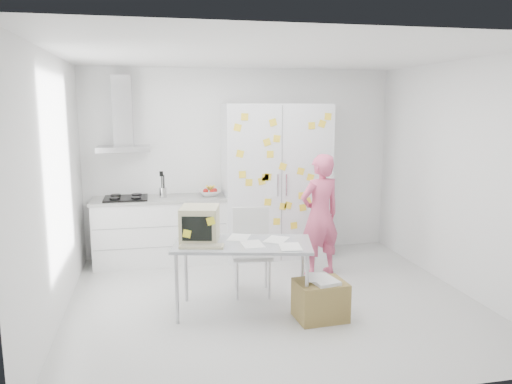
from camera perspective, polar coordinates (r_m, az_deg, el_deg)
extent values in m
cube|color=silver|center=(5.78, 1.93, -12.37)|extent=(4.50, 4.00, 0.02)
cube|color=white|center=(7.35, -1.72, 3.42)|extent=(4.50, 0.02, 2.70)
cube|color=white|center=(5.35, -22.11, 0.24)|extent=(0.02, 4.00, 2.70)
cube|color=white|center=(6.34, 22.20, 1.64)|extent=(0.02, 4.00, 2.70)
cube|color=white|center=(5.37, 2.11, 15.45)|extent=(4.50, 4.00, 0.02)
cube|color=white|center=(7.11, -10.84, -4.45)|extent=(1.80, 0.60, 0.88)
cube|color=gray|center=(6.78, -10.83, -3.93)|extent=(1.76, 0.01, 0.01)
cube|color=gray|center=(6.85, -10.75, -6.20)|extent=(1.76, 0.01, 0.01)
cube|color=#9E9E99|center=(7.01, -10.97, -0.80)|extent=(1.84, 0.63, 0.04)
cube|color=black|center=(7.01, -14.65, -0.73)|extent=(0.58, 0.50, 0.03)
cylinder|color=black|center=(6.90, -15.86, -0.70)|extent=(0.14, 0.14, 0.02)
cylinder|color=black|center=(6.89, -13.54, -0.62)|extent=(0.14, 0.14, 0.02)
cylinder|color=black|center=(7.14, -15.74, -0.36)|extent=(0.14, 0.14, 0.02)
cylinder|color=black|center=(7.12, -13.49, -0.28)|extent=(0.14, 0.14, 0.02)
cylinder|color=silver|center=(7.00, -10.58, -0.06)|extent=(0.10, 0.10, 0.14)
cylinder|color=black|center=(6.99, -10.73, 0.76)|extent=(0.01, 0.01, 0.30)
cylinder|color=black|center=(6.97, -10.46, 0.74)|extent=(0.01, 0.01, 0.30)
cylinder|color=black|center=(7.00, -10.57, 0.77)|extent=(0.01, 0.01, 0.30)
cube|color=black|center=(6.97, -10.77, 2.06)|extent=(0.05, 0.01, 0.07)
imported|color=white|center=(7.04, -5.28, -0.13)|extent=(0.31, 0.31, 0.08)
sphere|color=#B2140F|center=(7.05, -5.79, 0.10)|extent=(0.08, 0.08, 0.08)
sphere|color=#B2140F|center=(6.99, -4.99, 0.03)|extent=(0.08, 0.08, 0.08)
sphere|color=#B2140F|center=(7.09, -4.76, 0.16)|extent=(0.08, 0.08, 0.08)
cylinder|color=yellow|center=(7.05, -5.47, 0.47)|extent=(0.09, 0.17, 0.10)
cylinder|color=yellow|center=(7.05, -5.27, 0.48)|extent=(0.04, 0.17, 0.10)
cylinder|color=yellow|center=(7.05, -5.07, 0.48)|extent=(0.08, 0.17, 0.10)
cube|color=silver|center=(6.98, -14.87, 4.80)|extent=(0.70, 0.48, 0.07)
cube|color=silver|center=(7.07, -15.00, 8.92)|extent=(0.26, 0.24, 0.95)
cube|color=silver|center=(7.16, 2.29, 1.23)|extent=(1.50, 0.65, 2.20)
cube|color=slate|center=(6.85, 2.96, 0.82)|extent=(0.01, 0.01, 2.16)
cube|color=silver|center=(6.82, 2.50, 0.79)|extent=(0.02, 0.02, 0.30)
cube|color=silver|center=(6.85, 3.47, 0.82)|extent=(0.02, 0.02, 0.30)
cube|color=yellow|center=(6.89, 6.39, 7.54)|extent=(0.10, 0.00, 0.10)
cube|color=yellow|center=(6.93, 7.57, 7.74)|extent=(0.12, 0.00, 0.12)
cube|color=yellow|center=(7.05, 8.22, 0.61)|extent=(0.12, 0.00, 0.12)
cube|color=yellow|center=(6.78, 1.07, 1.69)|extent=(0.10, 0.00, 0.10)
cube|color=yellow|center=(6.82, 3.08, 2.92)|extent=(0.12, 0.00, 0.12)
cube|color=yellow|center=(6.99, 5.92, -1.06)|extent=(0.12, 0.00, 0.12)
cube|color=yellow|center=(6.84, 1.36, -1.16)|extent=(0.10, 0.00, 0.10)
cube|color=yellow|center=(6.73, 1.96, 7.95)|extent=(0.12, 0.00, 0.12)
cube|color=yellow|center=(6.92, 3.69, -1.53)|extent=(0.12, 0.00, 0.12)
cube|color=yellow|center=(6.95, 6.24, 1.66)|extent=(0.12, 0.00, 0.12)
cube|color=yellow|center=(6.95, 5.25, -0.41)|extent=(0.10, 0.00, 0.10)
cube|color=yellow|center=(6.73, 1.27, 5.71)|extent=(0.12, 0.00, 0.12)
cube|color=yellow|center=(6.74, -0.82, 1.10)|extent=(0.10, 0.00, 0.10)
cube|color=yellow|center=(6.71, -1.57, 2.01)|extent=(0.10, 0.00, 0.10)
cube|color=yellow|center=(6.64, -2.12, 7.37)|extent=(0.11, 0.00, 0.11)
cube|color=yellow|center=(6.93, 2.38, -3.39)|extent=(0.10, 0.00, 0.10)
cube|color=yellow|center=(6.78, 1.36, 1.74)|extent=(0.11, 0.00, 0.11)
cube|color=yellow|center=(7.10, 7.13, -3.08)|extent=(0.11, 0.00, 0.11)
cube|color=yellow|center=(6.96, 8.23, 8.53)|extent=(0.10, 0.00, 0.10)
cube|color=yellow|center=(6.75, 1.63, 4.33)|extent=(0.10, 0.00, 0.10)
cube|color=yellow|center=(6.77, 0.67, 1.25)|extent=(0.11, 0.00, 0.11)
cube|color=yellow|center=(7.01, 4.35, -3.84)|extent=(0.10, 0.00, 0.10)
cube|color=yellow|center=(6.65, -1.30, 8.58)|extent=(0.10, 0.00, 0.10)
cube|color=yellow|center=(6.67, -1.84, 4.39)|extent=(0.12, 0.00, 0.12)
cube|color=yellow|center=(6.99, 5.37, -1.78)|extent=(0.11, 0.00, 0.11)
cube|color=yellow|center=(6.76, 2.39, 6.11)|extent=(0.11, 0.00, 0.11)
cube|color=yellow|center=(6.89, 5.13, 2.37)|extent=(0.11, 0.00, 0.11)
cube|color=yellow|center=(6.91, 3.10, -1.65)|extent=(0.11, 0.00, 0.11)
imported|color=#D75378|center=(6.45, 7.32, -2.64)|extent=(0.66, 0.52, 1.58)
cube|color=#989CA2|center=(5.23, -1.53, -5.97)|extent=(1.54, 1.01, 0.03)
cylinder|color=#ACACB1|center=(5.14, -9.04, -10.90)|extent=(0.04, 0.04, 0.73)
cylinder|color=#ACACB1|center=(5.08, 5.82, -11.08)|extent=(0.04, 0.04, 0.73)
cylinder|color=#ACACB1|center=(5.68, -8.00, -8.81)|extent=(0.04, 0.04, 0.73)
cylinder|color=#ACACB1|center=(5.63, 5.32, -8.94)|extent=(0.04, 0.04, 0.73)
cube|color=#BFBA8E|center=(5.29, -6.45, -3.61)|extent=(0.47, 0.48, 0.37)
cube|color=#BFBA8E|center=(5.09, -6.76, -4.17)|extent=(0.36, 0.10, 0.32)
cube|color=black|center=(5.08, -6.77, -4.20)|extent=(0.30, 0.07, 0.25)
cube|color=yellow|center=(5.10, -7.91, -4.75)|extent=(0.09, 0.02, 0.09)
cube|color=yellow|center=(5.04, -5.20, -3.34)|extent=(0.09, 0.03, 0.10)
cube|color=#BFBA8E|center=(5.08, -6.23, -6.18)|extent=(0.47, 0.25, 0.03)
cube|color=gray|center=(5.07, -6.23, -6.02)|extent=(0.42, 0.20, 0.01)
cube|color=silver|center=(5.17, -0.42, -5.96)|extent=(0.22, 0.31, 0.00)
cube|color=silver|center=(5.33, 2.36, -5.44)|extent=(0.34, 0.37, 0.00)
cube|color=silver|center=(5.08, 3.93, -6.24)|extent=(0.25, 0.33, 0.00)
cube|color=silver|center=(5.42, -1.97, -5.21)|extent=(0.31, 0.36, 0.00)
cube|color=silver|center=(5.80, -0.45, -7.12)|extent=(0.50, 0.50, 0.04)
cube|color=silver|center=(5.93, -0.61, -4.07)|extent=(0.43, 0.08, 0.49)
cylinder|color=silver|center=(5.70, -2.15, -10.11)|extent=(0.03, 0.03, 0.46)
cylinder|color=silver|center=(5.73, 1.54, -10.00)|extent=(0.03, 0.03, 0.46)
cylinder|color=silver|center=(6.04, -2.33, -8.93)|extent=(0.03, 0.03, 0.46)
cylinder|color=silver|center=(6.07, 1.15, -8.84)|extent=(0.03, 0.03, 0.46)
cube|color=olive|center=(5.29, 7.37, -12.16)|extent=(0.53, 0.43, 0.40)
cube|color=silver|center=(5.20, 7.71, -9.98)|extent=(0.30, 0.36, 0.04)
cube|color=silver|center=(5.23, 6.94, -9.63)|extent=(0.27, 0.34, 0.00)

